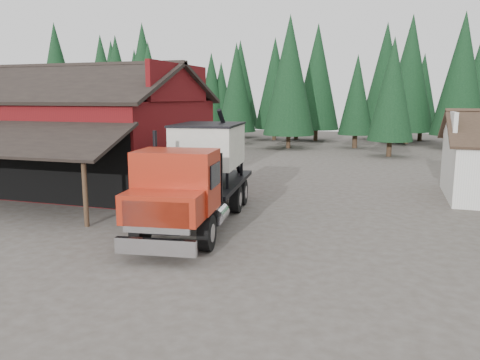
% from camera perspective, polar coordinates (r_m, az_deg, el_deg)
% --- Properties ---
extents(ground, '(120.00, 120.00, 0.00)m').
position_cam_1_polar(ground, '(15.79, -5.84, -9.29)').
color(ground, '#474038').
rests_on(ground, ground).
extents(red_barn, '(12.80, 13.63, 7.18)m').
position_cam_1_polar(red_barn, '(29.16, -18.09, 4.59)').
color(red_barn, '#5E0F11').
rests_on(red_barn, ground).
extents(conifer_backdrop, '(76.00, 16.00, 16.00)m').
position_cam_1_polar(conifer_backdrop, '(56.19, 11.61, 4.52)').
color(conifer_backdrop, black).
rests_on(conifer_backdrop, ground).
extents(near_pine_a, '(4.40, 4.40, 11.40)m').
position_cam_1_polar(near_pine_a, '(50.20, -16.45, 10.99)').
color(near_pine_a, '#382619').
rests_on(near_pine_a, ground).
extents(near_pine_b, '(3.96, 3.96, 10.40)m').
position_cam_1_polar(near_pine_b, '(43.62, 18.08, 10.45)').
color(near_pine_b, '#382619').
rests_on(near_pine_b, ground).
extents(near_pine_d, '(5.28, 5.28, 13.40)m').
position_cam_1_polar(near_pine_d, '(48.71, 6.06, 12.56)').
color(near_pine_d, '#382619').
rests_on(near_pine_d, ground).
extents(feed_truck, '(4.16, 10.72, 4.71)m').
position_cam_1_polar(feed_truck, '(19.40, -5.05, 1.08)').
color(feed_truck, black).
rests_on(feed_truck, ground).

